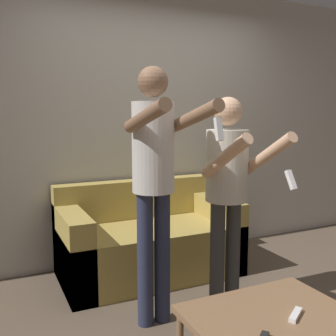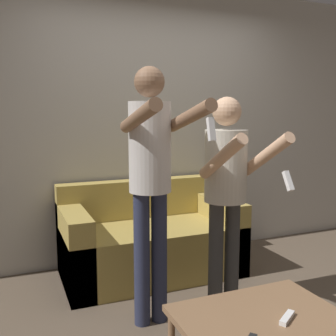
{
  "view_description": "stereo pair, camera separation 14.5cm",
  "coord_description": "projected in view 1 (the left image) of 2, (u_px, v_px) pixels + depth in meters",
  "views": [
    {
      "loc": [
        -1.52,
        -2.09,
        1.46
      ],
      "look_at": [
        -0.22,
        0.68,
        1.03
      ],
      "focal_mm": 42.0,
      "sensor_mm": 36.0,
      "label": 1
    },
    {
      "loc": [
        -1.39,
        -2.15,
        1.46
      ],
      "look_at": [
        -0.22,
        0.68,
        1.03
      ],
      "focal_mm": 42.0,
      "sensor_mm": 36.0,
      "label": 2
    }
  ],
  "objects": [
    {
      "name": "remote_far",
      "position": [
        296.0,
        315.0,
        2.06
      ],
      "size": [
        0.14,
        0.11,
        0.02
      ],
      "color": "white",
      "rests_on": "coffee_table"
    },
    {
      "name": "person_standing_right",
      "position": [
        228.0,
        180.0,
        2.86
      ],
      "size": [
        0.43,
        0.67,
        1.57
      ],
      "color": "#383838",
      "rests_on": "ground_plane"
    },
    {
      "name": "couch",
      "position": [
        148.0,
        242.0,
        3.58
      ],
      "size": [
        1.57,
        0.81,
        0.82
      ],
      "color": "#AD9347",
      "rests_on": "ground_plane"
    },
    {
      "name": "person_standing_left",
      "position": [
        155.0,
        170.0,
        2.59
      ],
      "size": [
        0.4,
        0.71,
        1.76
      ],
      "color": "#282D47",
      "rests_on": "ground_plane"
    },
    {
      "name": "ground_plane",
      "position": [
        238.0,
        326.0,
        2.72
      ],
      "size": [
        14.0,
        14.0,
        0.0
      ],
      "primitive_type": "plane",
      "color": "brown"
    },
    {
      "name": "coffee_table",
      "position": [
        269.0,
        320.0,
        2.11
      ],
      "size": [
        0.88,
        0.62,
        0.4
      ],
      "color": "#846042",
      "rests_on": "ground_plane"
    },
    {
      "name": "wall_back",
      "position": [
        151.0,
        124.0,
        3.92
      ],
      "size": [
        6.4,
        0.06,
        2.7
      ],
      "color": "#B7B2A8",
      "rests_on": "ground_plane"
    }
  ]
}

